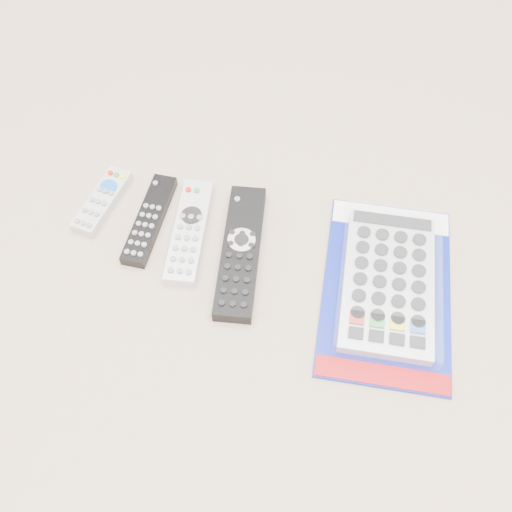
% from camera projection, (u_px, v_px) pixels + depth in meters
% --- Properties ---
extents(remote_small_grey, '(0.06, 0.13, 0.02)m').
position_uv_depth(remote_small_grey, '(102.00, 201.00, 0.89)').
color(remote_small_grey, '#ACACAF').
rests_on(remote_small_grey, ground).
extents(remote_slim_black, '(0.04, 0.17, 0.02)m').
position_uv_depth(remote_slim_black, '(149.00, 220.00, 0.87)').
color(remote_slim_black, black).
rests_on(remote_slim_black, ground).
extents(remote_silver_dvd, '(0.06, 0.19, 0.02)m').
position_uv_depth(remote_silver_dvd, '(189.00, 231.00, 0.86)').
color(remote_silver_dvd, silver).
rests_on(remote_silver_dvd, ground).
extents(remote_large_black, '(0.08, 0.23, 0.02)m').
position_uv_depth(remote_large_black, '(241.00, 251.00, 0.84)').
color(remote_large_black, black).
rests_on(remote_large_black, ground).
extents(jumbo_remote_packaged, '(0.19, 0.30, 0.04)m').
position_uv_depth(jumbo_remote_packaged, '(388.00, 281.00, 0.80)').
color(jumbo_remote_packaged, '#0D1C95').
rests_on(jumbo_remote_packaged, ground).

